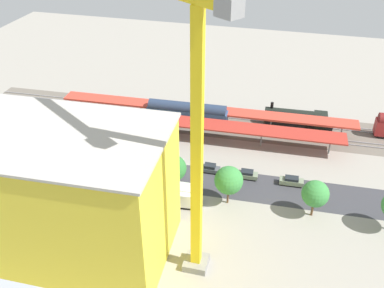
% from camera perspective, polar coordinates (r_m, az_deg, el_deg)
% --- Properties ---
extents(ground_plane, '(192.53, 192.53, 0.00)m').
position_cam_1_polar(ground_plane, '(86.85, 0.73, -3.93)').
color(ground_plane, gray).
rests_on(ground_plane, ground).
extents(rail_bed, '(120.77, 18.73, 0.01)m').
position_cam_1_polar(rail_bed, '(104.62, 3.55, 2.89)').
color(rail_bed, '#665E54').
rests_on(rail_bed, ground).
extents(street_asphalt, '(120.58, 13.33, 0.01)m').
position_cam_1_polar(street_asphalt, '(85.26, 0.40, -4.72)').
color(street_asphalt, '#38383D').
rests_on(street_asphalt, ground).
extents(track_rails, '(120.26, 12.30, 0.12)m').
position_cam_1_polar(track_rails, '(104.53, 3.56, 2.98)').
color(track_rails, '#9E9EA8').
rests_on(track_rails, ground).
extents(platform_canopy_near, '(64.45, 7.25, 4.19)m').
position_cam_1_polar(platform_canopy_near, '(95.91, 0.61, 2.76)').
color(platform_canopy_near, '#A82D23').
rests_on(platform_canopy_near, ground).
extents(platform_canopy_far, '(69.94, 6.62, 4.10)m').
position_cam_1_polar(platform_canopy_far, '(101.97, 1.64, 4.56)').
color(platform_canopy_far, '#C63D2D').
rests_on(platform_canopy_far, ground).
extents(locomotive, '(15.98, 3.59, 5.37)m').
position_cam_1_polar(locomotive, '(105.22, 13.87, 3.33)').
color(locomotive, black).
rests_on(locomotive, ground).
extents(freight_coach_far, '(19.19, 3.67, 5.97)m').
position_cam_1_polar(freight_coach_far, '(101.72, -0.65, 4.05)').
color(freight_coach_far, black).
rests_on(freight_coach_far, ground).
extents(parked_car_0, '(4.64, 1.93, 1.73)m').
position_cam_1_polar(parked_car_0, '(85.71, 12.98, -4.82)').
color(parked_car_0, black).
rests_on(parked_car_0, ground).
extents(parked_car_1, '(4.34, 1.97, 1.69)m').
position_cam_1_polar(parked_car_1, '(85.96, 7.25, -4.05)').
color(parked_car_1, black).
rests_on(parked_car_1, ground).
extents(parked_car_2, '(4.01, 1.78, 1.73)m').
position_cam_1_polar(parked_car_2, '(87.02, 2.37, -3.26)').
color(parked_car_2, black).
rests_on(parked_car_2, ground).
extents(parked_car_3, '(4.52, 2.14, 1.66)m').
position_cam_1_polar(parked_car_3, '(89.06, -2.60, -2.34)').
color(parked_car_3, black).
rests_on(parked_car_3, ground).
extents(parked_car_4, '(4.65, 1.93, 1.64)m').
position_cam_1_polar(parked_car_4, '(91.36, -7.75, -1.65)').
color(parked_car_4, black).
rests_on(parked_car_4, ground).
extents(construction_building, '(39.49, 20.22, 20.77)m').
position_cam_1_polar(construction_building, '(69.50, -19.42, -6.02)').
color(construction_building, yellow).
rests_on(construction_building, ground).
extents(construction_roof_slab, '(40.12, 20.84, 0.40)m').
position_cam_1_polar(construction_roof_slab, '(63.81, -21.12, 1.48)').
color(construction_roof_slab, '#B7B2A8').
rests_on(construction_roof_slab, construction_building).
extents(tower_crane, '(24.23, 16.87, 41.23)m').
position_cam_1_polar(tower_crane, '(54.93, -0.89, 2.89)').
color(tower_crane, gray).
rests_on(tower_crane, ground).
extents(box_truck_0, '(8.46, 2.70, 3.37)m').
position_cam_1_polar(box_truck_0, '(79.69, -2.83, -6.33)').
color(box_truck_0, black).
rests_on(box_truck_0, ground).
extents(box_truck_1, '(8.66, 3.04, 3.64)m').
position_cam_1_polar(box_truck_1, '(88.97, -18.93, -3.56)').
color(box_truck_1, black).
rests_on(box_truck_1, ground).
extents(box_truck_2, '(9.09, 3.39, 3.14)m').
position_cam_1_polar(box_truck_2, '(78.43, -1.91, -7.14)').
color(box_truck_2, black).
rests_on(box_truck_2, ground).
extents(street_tree_0, '(4.85, 4.85, 8.10)m').
position_cam_1_polar(street_tree_0, '(78.74, -2.48, -3.22)').
color(street_tree_0, brown).
rests_on(street_tree_0, ground).
extents(street_tree_1, '(5.15, 5.15, 7.67)m').
position_cam_1_polar(street_tree_1, '(76.95, 4.87, -4.80)').
color(street_tree_1, brown).
rests_on(street_tree_1, ground).
extents(street_tree_2, '(4.71, 4.71, 7.14)m').
position_cam_1_polar(street_tree_2, '(77.15, 15.96, -6.34)').
color(street_tree_2, brown).
rests_on(street_tree_2, ground).
extents(street_tree_4, '(6.05, 6.05, 8.72)m').
position_cam_1_polar(street_tree_4, '(84.74, -13.52, -1.31)').
color(street_tree_4, brown).
rests_on(street_tree_4, ground).
extents(traffic_light, '(0.50, 0.36, 7.10)m').
position_cam_1_polar(traffic_light, '(84.03, -11.57, -2.18)').
color(traffic_light, '#333333').
rests_on(traffic_light, ground).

